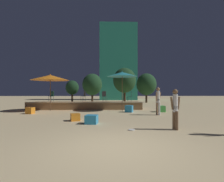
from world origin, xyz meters
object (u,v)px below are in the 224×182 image
object	(u,v)px
cube_seat_3	(161,109)
person_1	(175,108)
background_tree_3	(92,85)
person_0	(158,100)
bistro_chair_1	(84,95)
cube_seat_0	(129,109)
frisbee_disc	(132,130)
cube_seat_2	(92,119)
patio_umbrella_1	(122,74)
bistro_chair_2	(52,95)
cube_seat_1	(75,117)
cube_seat_4	(30,111)
patio_umbrella_0	(50,78)
bistro_chair_0	(131,95)
background_tree_0	(146,84)
background_tree_2	(72,88)
bistro_chair_3	(104,95)
background_tree_1	(125,80)

from	to	relation	value
cube_seat_3	person_1	distance (m)	6.34
cube_seat_3	background_tree_3	world-z (taller)	background_tree_3
person_0	bistro_chair_1	bearing A→B (deg)	-167.45
cube_seat_0	frisbee_disc	distance (m)	6.19
cube_seat_2	person_0	xyz separation A→B (m)	(4.05, 3.01, 0.79)
patio_umbrella_1	cube_seat_3	world-z (taller)	patio_umbrella_1
person_0	bistro_chair_2	bearing A→B (deg)	-156.15
cube_seat_0	cube_seat_1	bearing A→B (deg)	-130.69
cube_seat_4	background_tree_3	bearing A→B (deg)	75.80
background_tree_3	cube_seat_4	bearing A→B (deg)	-104.20
patio_umbrella_0	patio_umbrella_1	world-z (taller)	patio_umbrella_1
person_1	bistro_chair_0	world-z (taller)	person_1
background_tree_0	background_tree_2	xyz separation A→B (m)	(-10.78, 1.79, -0.43)
bistro_chair_2	background_tree_0	xyz separation A→B (m)	(10.44, 8.82, 1.35)
background_tree_2	background_tree_3	size ratio (longest dim) A/B	0.79
cube_seat_0	cube_seat_1	xyz separation A→B (m)	(-3.30, -3.83, -0.06)
cube_seat_1	bistro_chair_1	world-z (taller)	bistro_chair_1
cube_seat_3	cube_seat_1	bearing A→B (deg)	-145.58
cube_seat_3	bistro_chair_3	size ratio (longest dim) A/B	0.64
patio_umbrella_1	cube_seat_0	world-z (taller)	patio_umbrella_1
bistro_chair_3	cube_seat_2	bearing A→B (deg)	105.88
cube_seat_3	cube_seat_0	bearing A→B (deg)	-178.20
patio_umbrella_1	background_tree_1	bearing A→B (deg)	82.90
background_tree_3	person_1	bearing A→B (deg)	-74.57
bistro_chair_0	background_tree_3	size ratio (longest dim) A/B	0.22
person_0	bistro_chair_0	distance (m)	4.08
person_1	bistro_chair_2	distance (m)	11.67
frisbee_disc	cube_seat_3	bearing A→B (deg)	63.84
bistro_chair_1	patio_umbrella_1	bearing A→B (deg)	29.09
cube_seat_2	bistro_chair_0	size ratio (longest dim) A/B	0.69
patio_umbrella_1	background_tree_0	xyz separation A→B (m)	(4.27, 10.38, -0.36)
patio_umbrella_0	bistro_chair_2	size ratio (longest dim) A/B	3.32
cube_seat_0	background_tree_3	bearing A→B (deg)	108.02
patio_umbrella_1	background_tree_0	distance (m)	11.23
patio_umbrella_0	frisbee_disc	distance (m)	9.57
patio_umbrella_1	bistro_chair_2	world-z (taller)	patio_umbrella_1
cube_seat_0	patio_umbrella_0	bearing A→B (deg)	169.43
background_tree_1	bistro_chair_3	bearing A→B (deg)	-113.62
background_tree_0	background_tree_1	size ratio (longest dim) A/B	0.95
bistro_chair_3	frisbee_disc	bearing A→B (deg)	118.04
bistro_chair_0	background_tree_1	xyz separation A→B (m)	(-0.02, 5.33, 1.64)
patio_umbrella_0	person_1	xyz separation A→B (m)	(7.34, -7.26, -1.81)
patio_umbrella_1	patio_umbrella_0	bearing A→B (deg)	179.24
bistro_chair_2	person_0	bearing A→B (deg)	-9.83
cube_seat_1	frisbee_disc	size ratio (longest dim) A/B	2.33
cube_seat_4	bistro_chair_1	world-z (taller)	bistro_chair_1
cube_seat_2	frisbee_disc	bearing A→B (deg)	-40.25
bistro_chair_0	bistro_chair_2	xyz separation A→B (m)	(-6.99, 0.48, 0.00)
bistro_chair_0	background_tree_3	bearing A→B (deg)	-146.54
bistro_chair_3	patio_umbrella_0	bearing A→B (deg)	34.54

